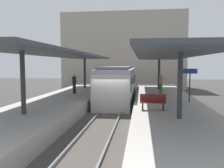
{
  "coord_description": "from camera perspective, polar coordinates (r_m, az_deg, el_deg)",
  "views": [
    {
      "loc": [
        2.04,
        -15.64,
        3.48
      ],
      "look_at": [
        -0.28,
        2.61,
        1.91
      ],
      "focal_mm": 36.85,
      "sensor_mm": 36.0,
      "label": 1
    }
  ],
  "objects": [
    {
      "name": "commuter_train",
      "position": [
        21.23,
        1.72,
        0.13
      ],
      "size": [
        2.78,
        12.11,
        3.1
      ],
      "color": "#ADADB2",
      "rests_on": "track_ballast"
    },
    {
      "name": "platform_right",
      "position": [
        16.02,
        13.51,
        -6.0
      ],
      "size": [
        4.4,
        28.0,
        1.0
      ],
      "primitive_type": "cube",
      "color": "#ADA8A0",
      "rests_on": "ground_plane"
    },
    {
      "name": "ground_plane",
      "position": [
        16.15,
        -0.18,
        -7.58
      ],
      "size": [
        80.0,
        80.0,
        0.0
      ],
      "primitive_type": "plane",
      "color": "#383835"
    },
    {
      "name": "track_ballast",
      "position": [
        16.13,
        -0.18,
        -7.23
      ],
      "size": [
        3.2,
        28.0,
        0.2
      ],
      "primitive_type": "cube",
      "color": "#4C4742",
      "rests_on": "ground_plane"
    },
    {
      "name": "passenger_near_bench",
      "position": [
        19.89,
        -9.36,
        0.16
      ],
      "size": [
        0.36,
        0.36,
        1.68
      ],
      "color": "#232328",
      "rests_on": "platform_left"
    },
    {
      "name": "passenger_mid_platform",
      "position": [
        20.33,
        12.04,
        0.16
      ],
      "size": [
        0.36,
        0.36,
        1.64
      ],
      "color": "#386B3D",
      "rests_on": "platform_right"
    },
    {
      "name": "platform_sign",
      "position": [
        15.75,
        18.77,
        1.49
      ],
      "size": [
        0.9,
        0.08,
        2.21
      ],
      "color": "#262628",
      "rests_on": "platform_right"
    },
    {
      "name": "platform_left",
      "position": [
        16.96,
        -13.07,
        -5.39
      ],
      "size": [
        4.4,
        28.0,
        1.0
      ],
      "primitive_type": "cube",
      "color": "#ADA8A0",
      "rests_on": "ground_plane"
    },
    {
      "name": "rail_far_side",
      "position": [
        16.02,
        2.4,
        -6.7
      ],
      "size": [
        0.08,
        28.0,
        0.14
      ],
      "primitive_type": "cube",
      "color": "slate",
      "rests_on": "track_ballast"
    },
    {
      "name": "canopy_left",
      "position": [
        18.03,
        -11.74,
        7.02
      ],
      "size": [
        4.18,
        21.0,
        3.31
      ],
      "color": "#333335",
      "rests_on": "platform_left"
    },
    {
      "name": "canopy_right",
      "position": [
        17.14,
        13.24,
        6.78
      ],
      "size": [
        4.18,
        21.0,
        3.21
      ],
      "color": "#333335",
      "rests_on": "platform_right"
    },
    {
      "name": "station_building_backdrop",
      "position": [
        35.8,
        2.92,
        8.09
      ],
      "size": [
        18.0,
        6.0,
        11.0
      ],
      "primitive_type": "cube",
      "color": "#A89E8E",
      "rests_on": "ground_plane"
    },
    {
      "name": "platform_bench",
      "position": [
        12.76,
        10.1,
        -4.3
      ],
      "size": [
        1.4,
        0.41,
        0.86
      ],
      "color": "black",
      "rests_on": "platform_right"
    },
    {
      "name": "rail_near_side",
      "position": [
        16.2,
        -2.72,
        -6.57
      ],
      "size": [
        0.08,
        28.0,
        0.14
      ],
      "primitive_type": "cube",
      "color": "slate",
      "rests_on": "track_ballast"
    }
  ]
}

